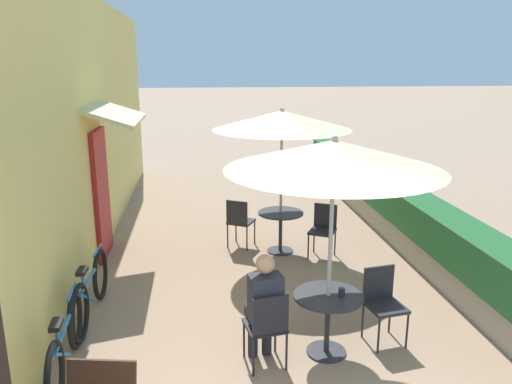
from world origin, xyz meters
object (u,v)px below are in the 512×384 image
Objects in this scene: cafe_chair_mid_right at (239,219)px; cafe_chair_near_right at (383,299)px; patio_table_mid at (281,223)px; bicycle_leaning at (66,344)px; seated_patron_near_left at (264,304)px; cafe_chair_near_left at (267,324)px; patio_umbrella_mid at (282,120)px; patio_table_near at (328,312)px; coffee_cup_near at (342,292)px; cafe_chair_mid_left at (324,226)px; patio_umbrella_near at (334,155)px; bicycle_second at (91,291)px.

cafe_chair_near_right is at bearing -38.23° from cafe_chair_mid_right.
bicycle_leaning is at bearing -130.90° from patio_table_mid.
patio_table_mid is (-0.71, 2.87, -0.01)m from cafe_chair_near_right.
cafe_chair_near_left is at bearing -90.00° from seated_patron_near_left.
bicycle_leaning is (-2.07, -3.43, -0.16)m from cafe_chair_mid_right.
cafe_chair_near_right is at bearing 6.06° from cafe_chair_near_left.
cafe_chair_near_right is at bearing -76.12° from patio_umbrella_mid.
patio_table_near is 3.53m from patio_umbrella_mid.
cafe_chair_mid_right is (0.03, 3.44, -0.17)m from seated_patron_near_left.
cafe_chair_near_right is 0.49× the size of bicycle_leaning.
cafe_chair_mid_left is at bearing 79.55° from coffee_cup_near.
cafe_chair_mid_left is (0.52, 2.84, -0.23)m from coffee_cup_near.
patio_umbrella_near is 2.80× the size of cafe_chair_near_right.
patio_umbrella_near is at bearing 0.00° from patio_table_near.
cafe_chair_near_left is 1.45m from cafe_chair_near_right.
cafe_chair_near_right is 1.00× the size of cafe_chair_mid_right.
patio_umbrella_mid is 4.59m from bicycle_leaning.
seated_patron_near_left is 0.51× the size of patio_umbrella_mid.
patio_umbrella_near reaches higher than bicycle_leaning.
cafe_chair_mid_right is (-1.38, 3.14, 0.00)m from cafe_chair_near_right.
seated_patron_near_left is 2.06m from bicycle_leaning.
patio_umbrella_near is at bearing 104.84° from cafe_chair_mid_left.
seated_patron_near_left reaches higher than cafe_chair_mid_left.
patio_umbrella_near reaches higher than patio_table_mid.
cafe_chair_near_left is at bearing -169.03° from coffee_cup_near.
coffee_cup_near is 3.13m from patio_table_mid.
patio_table_near is 0.31× the size of patio_umbrella_mid.
cafe_chair_mid_right is at bearing 79.68° from cafe_chair_near_left.
patio_table_near is 0.74m from seated_patron_near_left.
seated_patron_near_left is 0.70× the size of bicycle_second.
patio_umbrella_near is (0.00, 0.00, 1.73)m from patio_table_near.
bicycle_leaning is at bearing -93.01° from cafe_chair_mid_right.
patio_umbrella_near is 1.00× the size of patio_umbrella_mid.
patio_table_near is at bearing -89.74° from patio_umbrella_mid.
patio_umbrella_mid is 1.86m from cafe_chair_mid_right.
seated_patron_near_left is at bearing -62.45° from cafe_chair_mid_right.
cafe_chair_mid_left is at bearing 76.79° from patio_umbrella_near.
patio_umbrella_mid is at bearing 6.06° from cafe_chair_mid_right.
patio_table_mid is 0.43× the size of bicycle_second.
cafe_chair_near_left is at bearing -101.75° from patio_umbrella_mid.
patio_table_near is at bearing 162.62° from coffee_cup_near.
bicycle_second reaches higher than patio_table_near.
cafe_chair_mid_left is at bearing -99.32° from cafe_chair_near_right.
cafe_chair_near_right is 3.42m from patio_umbrella_mid.
patio_table_near is 0.31× the size of patio_umbrella_near.
patio_umbrella_near is 1.71m from seated_patron_near_left.
patio_table_mid is at bearing 68.09° from cafe_chair_near_left.
cafe_chair_mid_right is (-1.34, 0.54, 0.00)m from cafe_chair_mid_left.
patio_table_near is 2.76m from bicycle_leaning.
patio_table_near is 2.96m from bicycle_second.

